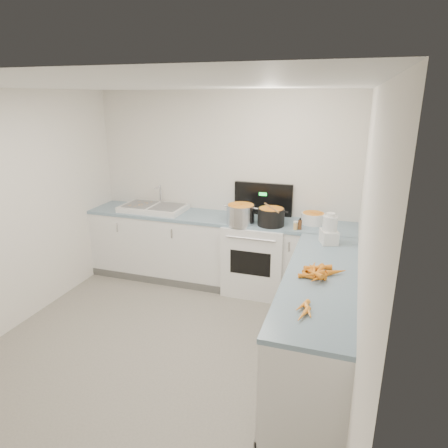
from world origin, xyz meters
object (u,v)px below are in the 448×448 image
(food_processor, at_px, (329,230))
(stove, at_px, (257,255))
(steel_pot, at_px, (241,215))
(sink, at_px, (154,208))
(mixing_bowl, at_px, (313,218))
(spice_jar, at_px, (296,226))
(extract_bottle, at_px, (300,225))
(black_pot, at_px, (271,218))

(food_processor, bearing_deg, stove, 148.69)
(steel_pot, bearing_deg, sink, 171.90)
(steel_pot, xyz_separation_m, mixing_bowl, (0.84, 0.26, -0.04))
(sink, xyz_separation_m, food_processor, (2.35, -0.56, 0.10))
(mixing_bowl, relative_size, spice_jar, 3.40)
(extract_bottle, xyz_separation_m, spice_jar, (-0.05, -0.02, -0.01))
(mixing_bowl, distance_m, extract_bottle, 0.31)
(mixing_bowl, bearing_deg, spice_jar, -119.21)
(steel_pot, height_order, spice_jar, steel_pot)
(stove, bearing_deg, spice_jar, -22.02)
(stove, height_order, food_processor, stove)
(extract_bottle, bearing_deg, black_pot, 171.45)
(steel_pot, height_order, mixing_bowl, steel_pot)
(black_pot, bearing_deg, extract_bottle, -8.55)
(mixing_bowl, bearing_deg, extract_bottle, -113.25)
(steel_pot, xyz_separation_m, spice_jar, (0.67, -0.04, -0.06))
(steel_pot, distance_m, mixing_bowl, 0.88)
(sink, height_order, mixing_bowl, sink)
(sink, height_order, spice_jar, sink)
(mixing_bowl, height_order, extract_bottle, mixing_bowl)
(sink, distance_m, black_pot, 1.65)
(extract_bottle, xyz_separation_m, food_processor, (0.35, -0.36, 0.09))
(sink, xyz_separation_m, mixing_bowl, (2.12, 0.08, 0.03))
(extract_bottle, bearing_deg, spice_jar, -158.17)
(extract_bottle, bearing_deg, stove, 161.45)
(stove, relative_size, sink, 1.58)
(black_pot, height_order, extract_bottle, black_pot)
(sink, distance_m, food_processor, 2.42)
(sink, height_order, extract_bottle, sink)
(sink, relative_size, black_pot, 2.68)
(sink, xyz_separation_m, extract_bottle, (2.00, -0.20, 0.02))
(sink, xyz_separation_m, steel_pot, (1.28, -0.18, 0.07))
(stove, height_order, sink, stove)
(stove, distance_m, sink, 1.54)
(black_pot, bearing_deg, sink, 174.92)
(sink, relative_size, extract_bottle, 7.59)
(extract_bottle, bearing_deg, mixing_bowl, 66.75)
(spice_jar, bearing_deg, stove, 157.98)
(sink, xyz_separation_m, black_pot, (1.64, -0.15, 0.06))
(steel_pot, xyz_separation_m, extract_bottle, (0.72, -0.02, -0.05))
(stove, height_order, extract_bottle, stove)
(black_pot, bearing_deg, steel_pot, -174.50)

